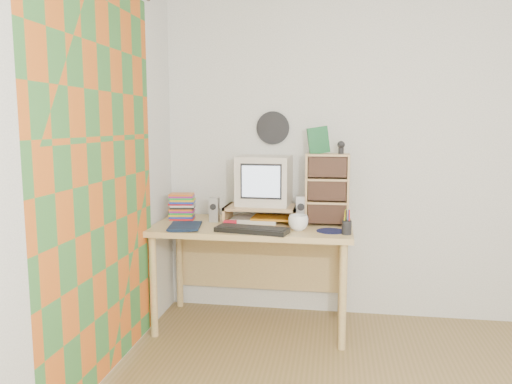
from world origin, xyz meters
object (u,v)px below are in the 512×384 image
(desk, at_px, (254,241))
(crt_monitor, at_px, (264,181))
(keyboard, at_px, (252,230))
(cd_rack, at_px, (327,189))
(mug, at_px, (298,223))
(diary, at_px, (170,224))
(dvd_stack, at_px, (182,203))

(desk, height_order, crt_monitor, crt_monitor)
(desk, xyz_separation_m, keyboard, (0.04, -0.31, 0.15))
(cd_rack, bearing_deg, mug, -129.46)
(desk, height_order, cd_rack, cd_rack)
(keyboard, relative_size, diary, 1.88)
(cd_rack, xyz_separation_m, mug, (-0.18, -0.23, -0.20))
(keyboard, relative_size, dvd_stack, 1.93)
(dvd_stack, height_order, cd_rack, cd_rack)
(dvd_stack, bearing_deg, keyboard, -40.13)
(keyboard, distance_m, diary, 0.58)
(crt_monitor, relative_size, mug, 2.83)
(mug, bearing_deg, keyboard, -160.94)
(mug, bearing_deg, diary, -175.78)
(crt_monitor, height_order, mug, crt_monitor)
(crt_monitor, relative_size, dvd_stack, 1.50)
(crt_monitor, bearing_deg, diary, -147.23)
(cd_rack, bearing_deg, keyboard, -146.25)
(keyboard, relative_size, mug, 3.63)
(crt_monitor, height_order, dvd_stack, crt_monitor)
(keyboard, bearing_deg, desk, 107.38)
(desk, relative_size, cd_rack, 2.78)
(desk, xyz_separation_m, diary, (-0.54, -0.27, 0.16))
(mug, bearing_deg, dvd_stack, 163.62)
(mug, bearing_deg, crt_monitor, 133.43)
(diary, bearing_deg, desk, 16.84)
(keyboard, distance_m, cd_rack, 0.63)
(dvd_stack, xyz_separation_m, cd_rack, (1.08, -0.03, 0.13))
(mug, bearing_deg, cd_rack, 51.43)
(keyboard, height_order, mug, mug)
(desk, relative_size, mug, 10.54)
(crt_monitor, distance_m, mug, 0.47)
(dvd_stack, height_order, diary, dvd_stack)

